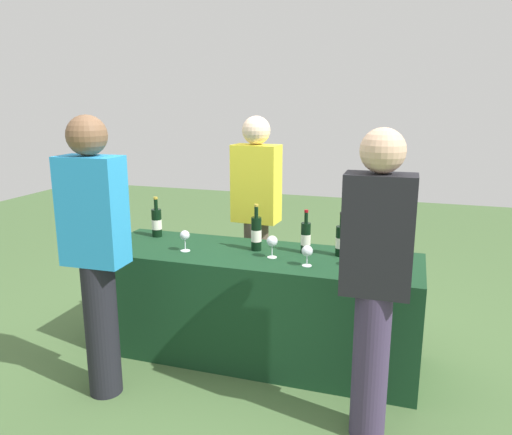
{
  "coord_description": "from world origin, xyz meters",
  "views": [
    {
      "loc": [
        0.98,
        -3.08,
        1.77
      ],
      "look_at": [
        0.0,
        0.0,
        1.0
      ],
      "focal_mm": 34.87,
      "sensor_mm": 36.0,
      "label": 1
    }
  ],
  "objects": [
    {
      "name": "wine_glass_0",
      "position": [
        -0.48,
        -0.1,
        0.86
      ],
      "size": [
        0.07,
        0.07,
        0.15
      ],
      "color": "silver",
      "rests_on": "tasting_table"
    },
    {
      "name": "wine_glass_1",
      "position": [
        0.13,
        -0.06,
        0.86
      ],
      "size": [
        0.07,
        0.07,
        0.15
      ],
      "color": "silver",
      "rests_on": "tasting_table"
    },
    {
      "name": "wine_bottle_4",
      "position": [
        0.83,
        0.12,
        0.86
      ],
      "size": [
        0.07,
        0.07,
        0.3
      ],
      "color": "black",
      "rests_on": "tasting_table"
    },
    {
      "name": "wine_glass_3",
      "position": [
        0.7,
        -0.07,
        0.86
      ],
      "size": [
        0.07,
        0.07,
        0.15
      ],
      "color": "silver",
      "rests_on": "tasting_table"
    },
    {
      "name": "wine_bottle_0",
      "position": [
        -0.85,
        0.18,
        0.86
      ],
      "size": [
        0.08,
        0.08,
        0.31
      ],
      "color": "black",
      "rests_on": "tasting_table"
    },
    {
      "name": "server_pouring",
      "position": [
        -0.2,
        0.62,
        0.91
      ],
      "size": [
        0.38,
        0.23,
        1.65
      ],
      "rotation": [
        0.0,
        0.0,
        3.07
      ],
      "color": "brown",
      "rests_on": "ground_plane"
    },
    {
      "name": "wine_bottle_1",
      "position": [
        -0.02,
        0.07,
        0.87
      ],
      "size": [
        0.07,
        0.07,
        0.33
      ],
      "color": "black",
      "rests_on": "tasting_table"
    },
    {
      "name": "wine_glass_2",
      "position": [
        0.38,
        -0.15,
        0.84
      ],
      "size": [
        0.07,
        0.07,
        0.13
      ],
      "color": "silver",
      "rests_on": "tasting_table"
    },
    {
      "name": "wine_bottle_2",
      "position": [
        0.32,
        0.11,
        0.86
      ],
      "size": [
        0.07,
        0.07,
        0.3
      ],
      "color": "black",
      "rests_on": "tasting_table"
    },
    {
      "name": "ground_plane",
      "position": [
        0.0,
        0.0,
        0.0
      ],
      "size": [
        12.0,
        12.0,
        0.0
      ],
      "primitive_type": "plane",
      "color": "#476638"
    },
    {
      "name": "wine_bottle_3",
      "position": [
        0.56,
        0.12,
        0.86
      ],
      "size": [
        0.07,
        0.07,
        0.3
      ],
      "color": "black",
      "rests_on": "tasting_table"
    },
    {
      "name": "guest_0",
      "position": [
        -0.74,
        -0.73,
        0.94
      ],
      "size": [
        0.37,
        0.23,
        1.69
      ],
      "rotation": [
        0.0,
        0.0,
        0.03
      ],
      "color": "black",
      "rests_on": "ground_plane"
    },
    {
      "name": "guest_1",
      "position": [
        0.84,
        -0.64,
        0.91
      ],
      "size": [
        0.35,
        0.22,
        1.64
      ],
      "rotation": [
        0.0,
        0.0,
        0.01
      ],
      "color": "#3F3351",
      "rests_on": "ground_plane"
    },
    {
      "name": "tasting_table",
      "position": [
        0.0,
        0.0,
        0.38
      ],
      "size": [
        2.2,
        0.68,
        0.75
      ],
      "primitive_type": "cube",
      "color": "#14381E",
      "rests_on": "ground_plane"
    }
  ]
}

